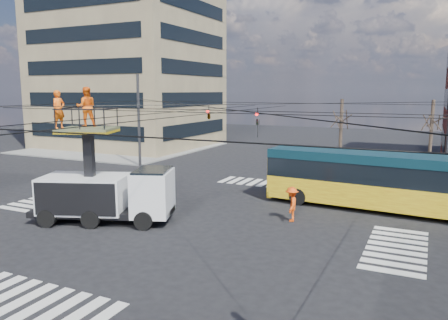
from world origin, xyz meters
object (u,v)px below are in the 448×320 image
utility_truck (105,180)px  worker_ground (66,192)px  city_bus (383,180)px  flagger (292,204)px  traffic_cone (87,206)px

utility_truck → worker_ground: (-3.80, 1.05, -1.26)m
utility_truck → city_bus: size_ratio=0.56×
worker_ground → flagger: size_ratio=1.01×
city_bus → traffic_cone: city_bus is taller
utility_truck → flagger: 9.50m
city_bus → flagger: city_bus is taller
city_bus → worker_ground: (-16.25, -7.13, -0.82)m
utility_truck → flagger: (8.48, 4.09, -1.26)m
flagger → city_bus: bearing=122.0°
worker_ground → utility_truck: bearing=-112.5°
city_bus → flagger: (-3.98, -4.09, -0.83)m
utility_truck → worker_ground: 4.14m
worker_ground → traffic_cone: bearing=-103.1°
traffic_cone → worker_ground: 1.75m
city_bus → utility_truck: bearing=-142.6°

